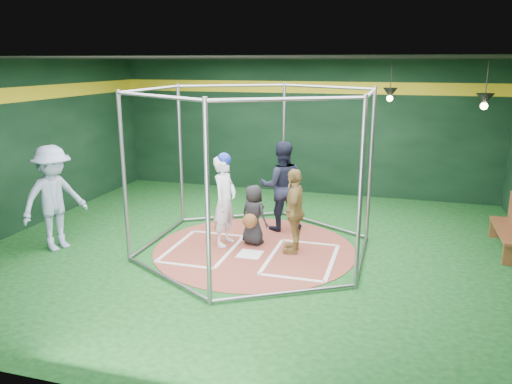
% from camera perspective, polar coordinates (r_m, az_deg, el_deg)
% --- Properties ---
extents(room_shell, '(10.10, 9.10, 3.53)m').
position_cam_1_polar(room_shell, '(9.02, -0.16, 3.88)').
color(room_shell, '#0D3C12').
rests_on(room_shell, ground).
extents(clay_disc, '(3.80, 3.80, 0.01)m').
position_cam_1_polar(clay_disc, '(9.50, -0.17, -6.54)').
color(clay_disc, brown).
rests_on(clay_disc, ground).
extents(home_plate, '(0.43, 0.43, 0.01)m').
position_cam_1_polar(home_plate, '(9.23, -0.70, -7.12)').
color(home_plate, white).
rests_on(home_plate, clay_disc).
extents(batter_box_left, '(1.17, 1.77, 0.01)m').
position_cam_1_polar(batter_box_left, '(9.57, -6.09, -6.39)').
color(batter_box_left, white).
rests_on(batter_box_left, clay_disc).
extents(batter_box_right, '(1.17, 1.77, 0.01)m').
position_cam_1_polar(batter_box_right, '(9.06, 5.20, -7.61)').
color(batter_box_right, white).
rests_on(batter_box_right, clay_disc).
extents(batting_cage, '(4.05, 4.67, 3.00)m').
position_cam_1_polar(batting_cage, '(9.07, -0.18, 2.29)').
color(batting_cage, gray).
rests_on(batting_cage, ground).
extents(pendant_lamp_near, '(0.34, 0.34, 0.90)m').
position_cam_1_polar(pendant_lamp_near, '(12.11, 15.07, 10.87)').
color(pendant_lamp_near, black).
rests_on(pendant_lamp_near, room_shell).
extents(pendant_lamp_far, '(0.34, 0.34, 0.90)m').
position_cam_1_polar(pendant_lamp_far, '(10.62, 24.68, 9.57)').
color(pendant_lamp_far, black).
rests_on(pendant_lamp_far, room_shell).
extents(batter_figure, '(0.49, 0.68, 1.80)m').
position_cam_1_polar(batter_figure, '(9.49, -3.60, -0.87)').
color(batter_figure, white).
rests_on(batter_figure, clay_disc).
extents(visitor_leopard, '(0.48, 0.96, 1.58)m').
position_cam_1_polar(visitor_leopard, '(9.16, 4.41, -2.15)').
color(visitor_leopard, tan).
rests_on(visitor_leopard, clay_disc).
extents(catcher_figure, '(0.67, 0.67, 1.17)m').
position_cam_1_polar(catcher_figure, '(9.56, -0.31, -2.67)').
color(catcher_figure, black).
rests_on(catcher_figure, clay_disc).
extents(umpire, '(1.10, 0.98, 1.87)m').
position_cam_1_polar(umpire, '(10.34, 2.90, 0.68)').
color(umpire, black).
rests_on(umpire, clay_disc).
extents(bystander_blue, '(1.16, 1.46, 1.98)m').
position_cam_1_polar(bystander_blue, '(9.98, -22.10, -0.67)').
color(bystander_blue, '#8C9EB9').
rests_on(bystander_blue, ground).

